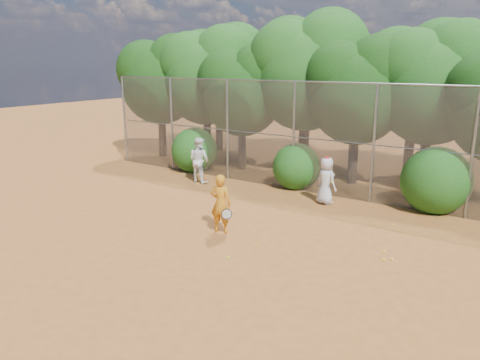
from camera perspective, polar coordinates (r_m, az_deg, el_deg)
The scene contains 23 objects.
ground at distance 12.46m, azimuth -2.70°, elevation -7.94°, with size 80.00×80.00×0.00m, color #9E5923.
fence_back at distance 16.97m, azimuth 9.19°, elevation 5.14°, with size 20.05×0.09×4.03m.
tree_0 at distance 23.80m, azimuth -9.56°, elevation 12.29°, with size 4.38×3.81×6.00m.
tree_1 at distance 22.53m, azimuth -3.94°, elevation 12.94°, with size 4.64×4.03×6.35m.
tree_2 at distance 20.52m, azimuth 0.43°, elevation 11.21°, with size 3.99×3.47×5.47m.
tree_3 at distance 20.11m, azimuth 8.21°, elevation 13.31°, with size 4.89×4.26×6.70m.
tree_4 at distance 18.59m, azimuth 14.32°, elevation 10.97°, with size 4.19×3.64×5.73m.
tree_5 at distance 18.65m, azimuth 22.61°, elevation 11.23°, with size 4.51×3.92×6.17m.
tree_9 at distance 24.97m, azimuth -2.45°, elevation 13.50°, with size 4.83×4.20×6.62m.
tree_10 at distance 22.52m, azimuth 8.45°, elevation 14.00°, with size 5.15×4.48×7.06m.
tree_11 at distance 20.43m, azimuth 20.83°, elevation 11.90°, with size 4.64×4.03×6.35m.
bush_0 at distance 20.54m, azimuth -5.59°, elevation 3.87°, with size 2.00×2.00×2.00m, color #174C13.
bush_1 at distance 17.83m, azimuth 6.89°, elevation 1.89°, with size 1.80×1.80×1.80m, color #174C13.
bush_2 at distance 16.18m, azimuth 22.80°, elevation 0.29°, with size 2.20×2.20×2.20m, color #174C13.
player_yellow at distance 13.11m, azimuth -2.37°, elevation -2.89°, with size 0.86×0.58×1.68m.
player_teen at distance 15.96m, azimuth 10.43°, elevation -0.05°, with size 0.91×0.75×1.64m.
player_white at distance 18.58m, azimuth -5.01°, elevation 2.46°, with size 0.94×0.82×1.80m.
ball_0 at distance 12.52m, azimuth 17.14°, elevation -8.31°, with size 0.07×0.07×0.07m, color yellow.
ball_1 at distance 12.12m, azimuth 18.03°, elevation -9.16°, with size 0.07×0.07×0.07m, color yellow.
ball_2 at distance 11.62m, azimuth -1.41°, elevation -9.46°, with size 0.07×0.07×0.07m, color yellow.
ball_3 at distance 12.04m, azimuth 17.10°, elevation -9.24°, with size 0.07×0.07×0.07m, color yellow.
ball_4 at distance 12.38m, azimuth 2.03°, elevation -7.92°, with size 0.07×0.07×0.07m, color yellow.
ball_5 at distance 14.51m, azimuth 18.11°, elevation -5.24°, with size 0.07×0.07×0.07m, color yellow.
Camera 1 is at (6.96, -9.19, 4.74)m, focal length 35.00 mm.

